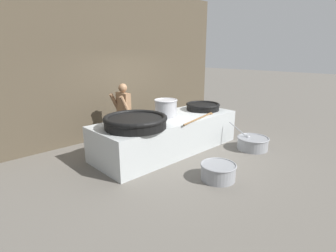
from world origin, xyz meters
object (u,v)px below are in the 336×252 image
Objects in this scene: giant_wok_near at (135,121)px; giant_wok_far at (203,106)px; stock_pot at (166,107)px; prep_bowl_meat at (218,171)px; cook at (124,112)px; prep_bowl_vegetables at (253,143)px.

giant_wok_near is 2.47m from giant_wok_far.
giant_wok_far is at bearing -7.88° from stock_pot.
giant_wok_near is 1.46× the size of giant_wok_far.
giant_wok_far is 1.35× the size of prep_bowl_meat.
stock_pot is at bearing 124.54° from cook.
prep_bowl_vegetables is at bearing -80.55° from giant_wok_far.
prep_bowl_meat is at bearing 94.17° from cook.
stock_pot is 0.58× the size of prep_bowl_vegetables.
cook reaches higher than giant_wok_far.
prep_bowl_vegetables is at bearing 10.83° from prep_bowl_meat.
stock_pot is 2.28m from prep_bowl_meat.
stock_pot is 0.84× the size of prep_bowl_meat.
prep_bowl_vegetables reaches higher than prep_bowl_meat.
stock_pot is 1.17m from cook.
stock_pot is at bearing 172.12° from giant_wok_far.
giant_wok_near is 2.02m from prep_bowl_meat.
prep_bowl_meat is (0.12, -3.01, -0.71)m from cook.
cook reaches higher than giant_wok_near.
cook is 1.62× the size of prep_bowl_vegetables.
cook reaches higher than prep_bowl_vegetables.
giant_wok_far is 1.29m from stock_pot.
cook is 3.10m from prep_bowl_meat.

